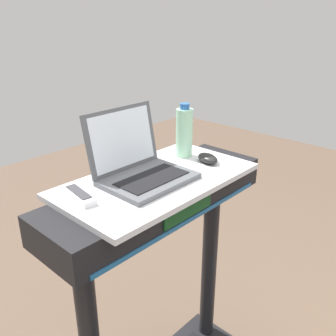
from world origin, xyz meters
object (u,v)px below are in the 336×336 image
Objects in this scene: laptop at (140,166)px; water_bottle at (184,132)px; computer_mouse at (208,158)px; tv_remote at (79,195)px.

laptop reaches higher than water_bottle.
computer_mouse is 0.14m from water_bottle.
tv_remote is at bearing -174.08° from computer_mouse.
computer_mouse is (0.28, -0.08, -0.03)m from laptop.
water_bottle is 1.30× the size of tv_remote.
computer_mouse reaches higher than tv_remote.
water_bottle is (0.28, 0.04, 0.05)m from laptop.
water_bottle is at bearing 111.04° from computer_mouse.
laptop is 0.28m from water_bottle.
laptop is at bearing -172.53° from water_bottle.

